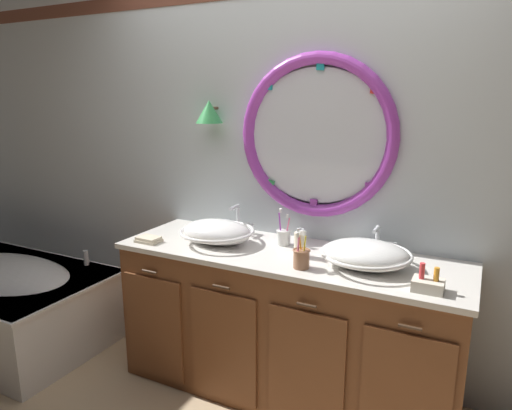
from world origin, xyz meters
TOP-DOWN VIEW (x-y plane):
  - ground_plane at (0.00, 0.00)m, footprint 14.00×14.00m
  - back_wall_assembly at (0.01, 0.59)m, footprint 6.40×0.26m
  - vanity_counter at (0.13, 0.24)m, footprint 1.96×0.65m
  - bathtub at (-1.88, -0.12)m, footprint 1.47×0.93m
  - sink_basin_left at (-0.32, 0.22)m, footprint 0.45×0.45m
  - sink_basin_right at (0.57, 0.22)m, footprint 0.46×0.46m
  - faucet_set_left at (-0.32, 0.47)m, footprint 0.24×0.12m
  - faucet_set_right at (0.57, 0.47)m, footprint 0.21×0.12m
  - toothbrush_holder_left at (0.05, 0.36)m, footprint 0.09×0.09m
  - toothbrush_holder_right at (0.28, 0.06)m, footprint 0.09×0.09m
  - soap_dispenser at (0.21, 0.22)m, footprint 0.07×0.07m
  - folded_hand_towel at (-0.69, 0.04)m, footprint 0.14×0.10m
  - toiletry_basket at (0.89, 0.05)m, footprint 0.14×0.11m

SIDE VIEW (x-z plane):
  - ground_plane at x=0.00m, z-range 0.00..0.00m
  - bathtub at x=-1.88m, z-range 0.00..0.62m
  - vanity_counter at x=0.13m, z-range 0.00..0.87m
  - folded_hand_towel at x=-0.69m, z-range 0.86..0.90m
  - toiletry_basket at x=0.89m, z-range 0.83..0.96m
  - toothbrush_holder_left at x=0.05m, z-range 0.81..1.02m
  - toothbrush_holder_right at x=0.28m, z-range 0.82..1.02m
  - faucet_set_right at x=0.57m, z-range 0.85..1.00m
  - sink_basin_left at x=-0.32m, z-range 0.87..1.00m
  - faucet_set_left at x=-0.32m, z-range 0.84..1.03m
  - sink_basin_right at x=0.57m, z-range 0.87..1.00m
  - soap_dispenser at x=0.21m, z-range 0.85..1.02m
  - back_wall_assembly at x=0.01m, z-range 0.01..2.61m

